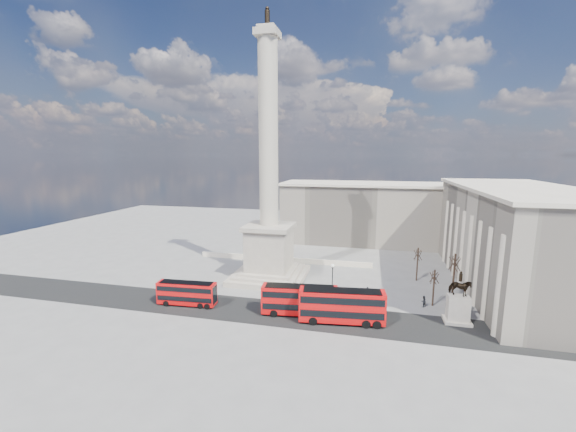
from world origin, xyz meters
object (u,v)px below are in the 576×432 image
(red_bus_d, at_px, (550,327))
(equestrian_statue, at_px, (458,305))
(pedestrian_walking, at_px, (319,298))
(pedestrian_standing, at_px, (423,301))
(red_bus_c, at_px, (300,300))
(pedestrian_crossing, at_px, (367,292))
(red_bus_a, at_px, (187,293))
(nelsons_column, at_px, (269,214))
(red_bus_b, at_px, (342,306))
(victorian_lamp, at_px, (332,278))

(red_bus_d, height_order, equestrian_statue, equestrian_statue)
(pedestrian_walking, height_order, pedestrian_standing, pedestrian_standing)
(red_bus_c, relative_size, equestrian_statue, 1.49)
(pedestrian_walking, distance_m, pedestrian_crossing, 8.80)
(red_bus_d, relative_size, pedestrian_walking, 7.20)
(red_bus_a, distance_m, equestrian_statue, 41.50)
(equestrian_statue, bearing_deg, red_bus_c, -172.81)
(equestrian_statue, bearing_deg, red_bus_d, -21.05)
(red_bus_a, distance_m, pedestrian_walking, 21.56)
(nelsons_column, xyz_separation_m, pedestrian_standing, (27.92, -7.46, -11.98))
(pedestrian_crossing, bearing_deg, pedestrian_standing, -127.28)
(red_bus_c, relative_size, pedestrian_walking, 7.15)
(red_bus_b, height_order, red_bus_c, red_bus_b)
(pedestrian_walking, relative_size, pedestrian_crossing, 0.86)
(pedestrian_walking, distance_m, pedestrian_standing, 16.70)
(equestrian_statue, xyz_separation_m, pedestrian_crossing, (-12.89, 6.41, -1.74))
(red_bus_a, distance_m, victorian_lamp, 24.18)
(red_bus_d, relative_size, pedestrian_crossing, 6.21)
(red_bus_b, distance_m, victorian_lamp, 9.39)
(nelsons_column, height_order, red_bus_c, nelsons_column)
(red_bus_a, relative_size, pedestrian_standing, 5.19)
(red_bus_c, bearing_deg, nelsons_column, 115.00)
(red_bus_a, height_order, pedestrian_crossing, red_bus_a)
(nelsons_column, distance_m, red_bus_c, 20.40)
(equestrian_statue, height_order, pedestrian_standing, equestrian_statue)
(red_bus_a, relative_size, equestrian_statue, 1.24)
(red_bus_c, bearing_deg, pedestrian_standing, 15.13)
(nelsons_column, xyz_separation_m, red_bus_d, (42.00, -15.89, -10.45))
(pedestrian_crossing, bearing_deg, red_bus_c, 107.54)
(red_bus_c, bearing_deg, red_bus_d, -8.25)
(equestrian_statue, bearing_deg, red_bus_a, -175.08)
(red_bus_d, bearing_deg, nelsons_column, 161.93)
(red_bus_c, height_order, pedestrian_walking, red_bus_c)
(red_bus_c, relative_size, victorian_lamp, 1.97)
(pedestrian_walking, bearing_deg, victorian_lamp, 38.47)
(red_bus_c, height_order, pedestrian_crossing, red_bus_c)
(nelsons_column, xyz_separation_m, red_bus_b, (15.61, -15.99, -10.31))
(red_bus_b, bearing_deg, red_bus_c, 164.24)
(red_bus_d, distance_m, equestrian_statue, 10.74)
(pedestrian_walking, xyz_separation_m, pedestrian_crossing, (7.68, 4.30, 0.13))
(nelsons_column, bearing_deg, red_bus_a, -120.98)
(nelsons_column, height_order, red_bus_d, nelsons_column)
(nelsons_column, xyz_separation_m, red_bus_c, (9.16, -14.92, -10.49))
(red_bus_a, height_order, pedestrian_walking, red_bus_a)
(red_bus_a, bearing_deg, red_bus_c, -1.75)
(equestrian_statue, xyz_separation_m, pedestrian_standing, (-4.06, 4.58, -1.75))
(nelsons_column, xyz_separation_m, victorian_lamp, (13.18, -6.96, -9.44))
(red_bus_c, distance_m, victorian_lamp, 8.98)
(pedestrian_crossing, bearing_deg, nelsons_column, 48.02)
(pedestrian_standing, height_order, pedestrian_crossing, pedestrian_crossing)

